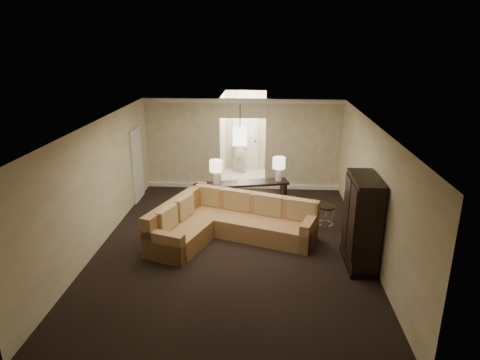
# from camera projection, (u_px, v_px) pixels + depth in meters

# --- Properties ---
(ground) EXTENTS (8.00, 8.00, 0.00)m
(ground) POSITION_uv_depth(u_px,v_px,m) (233.00, 245.00, 9.77)
(ground) COLOR black
(ground) RESTS_ON ground
(wall_back) EXTENTS (6.00, 0.04, 2.80)m
(wall_back) POSITION_uv_depth(u_px,v_px,m) (243.00, 144.00, 13.11)
(wall_back) COLOR beige
(wall_back) RESTS_ON ground
(wall_front) EXTENTS (6.00, 0.04, 2.80)m
(wall_front) POSITION_uv_depth(u_px,v_px,m) (208.00, 291.00, 5.54)
(wall_front) COLOR beige
(wall_front) RESTS_ON ground
(wall_left) EXTENTS (0.04, 8.00, 2.80)m
(wall_left) POSITION_uv_depth(u_px,v_px,m) (98.00, 185.00, 9.50)
(wall_left) COLOR beige
(wall_left) RESTS_ON ground
(wall_right) EXTENTS (0.04, 8.00, 2.80)m
(wall_right) POSITION_uv_depth(u_px,v_px,m) (372.00, 191.00, 9.15)
(wall_right) COLOR beige
(wall_right) RESTS_ON ground
(ceiling) EXTENTS (6.00, 8.00, 0.02)m
(ceiling) POSITION_uv_depth(u_px,v_px,m) (232.00, 125.00, 8.88)
(ceiling) COLOR silver
(ceiling) RESTS_ON wall_back
(crown_molding) EXTENTS (6.00, 0.10, 0.12)m
(crown_molding) POSITION_uv_depth(u_px,v_px,m) (243.00, 101.00, 12.64)
(crown_molding) COLOR white
(crown_molding) RESTS_ON wall_back
(baseboard) EXTENTS (6.00, 0.10, 0.12)m
(baseboard) POSITION_uv_depth(u_px,v_px,m) (242.00, 186.00, 13.49)
(baseboard) COLOR white
(baseboard) RESTS_ON ground
(side_door) EXTENTS (0.05, 0.90, 2.10)m
(side_door) POSITION_uv_depth(u_px,v_px,m) (137.00, 165.00, 12.26)
(side_door) COLOR silver
(side_door) RESTS_ON ground
(foyer) EXTENTS (1.44, 2.02, 2.80)m
(foyer) POSITION_uv_depth(u_px,v_px,m) (245.00, 138.00, 14.41)
(foyer) COLOR beige
(foyer) RESTS_ON ground
(sectional_sofa) EXTENTS (3.89, 2.77, 0.97)m
(sectional_sofa) POSITION_uv_depth(u_px,v_px,m) (226.00, 223.00, 10.04)
(sectional_sofa) COLOR brown
(sectional_sofa) RESTS_ON ground
(coffee_table) EXTENTS (1.19, 1.19, 0.44)m
(coffee_table) POSITION_uv_depth(u_px,v_px,m) (238.00, 219.00, 10.65)
(coffee_table) COLOR silver
(coffee_table) RESTS_ON ground
(console_table) EXTENTS (2.24, 0.97, 0.84)m
(console_table) POSITION_uv_depth(u_px,v_px,m) (248.00, 194.00, 11.52)
(console_table) COLOR black
(console_table) RESTS_ON ground
(armoire) EXTENTS (0.57, 1.33, 1.91)m
(armoire) POSITION_uv_depth(u_px,v_px,m) (361.00, 224.00, 8.72)
(armoire) COLOR black
(armoire) RESTS_ON ground
(drink_table) EXTENTS (0.46, 0.46, 0.58)m
(drink_table) POSITION_uv_depth(u_px,v_px,m) (326.00, 212.00, 10.58)
(drink_table) COLOR black
(drink_table) RESTS_ON ground
(table_lamp_left) EXTENTS (0.34, 0.34, 0.65)m
(table_lamp_left) POSITION_uv_depth(u_px,v_px,m) (216.00, 168.00, 11.15)
(table_lamp_left) COLOR white
(table_lamp_left) RESTS_ON console_table
(table_lamp_right) EXTENTS (0.34, 0.34, 0.65)m
(table_lamp_right) POSITION_uv_depth(u_px,v_px,m) (279.00, 165.00, 11.41)
(table_lamp_right) COLOR white
(table_lamp_right) RESTS_ON console_table
(pendant_light) EXTENTS (0.38, 0.38, 1.09)m
(pendant_light) POSITION_uv_depth(u_px,v_px,m) (240.00, 136.00, 11.70)
(pendant_light) COLOR black
(pendant_light) RESTS_ON ceiling
(person) EXTENTS (0.72, 0.57, 1.75)m
(person) POSITION_uv_depth(u_px,v_px,m) (240.00, 148.00, 14.80)
(person) COLOR beige
(person) RESTS_ON ground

